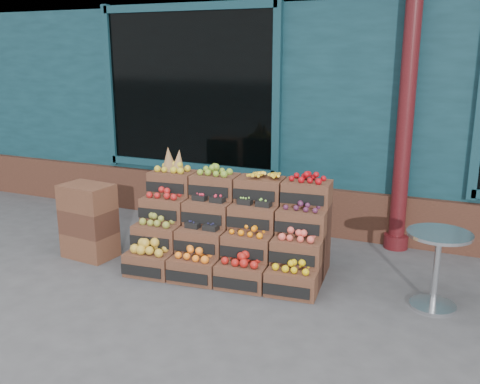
% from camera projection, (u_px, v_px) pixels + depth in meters
% --- Properties ---
extents(ground, '(60.00, 60.00, 0.00)m').
position_uv_depth(ground, '(229.00, 301.00, 4.94)').
color(ground, '#404042').
rests_on(ground, ground).
extents(shop_facade, '(12.00, 6.24, 4.80)m').
position_uv_depth(shop_facade, '(359.00, 41.00, 8.84)').
color(shop_facade, '#102F37').
rests_on(shop_facade, ground).
extents(crate_display, '(2.06, 1.16, 1.24)m').
position_uv_depth(crate_display, '(231.00, 234.00, 5.59)').
color(crate_display, '#512F1F').
rests_on(crate_display, ground).
extents(spare_crates, '(0.58, 0.43, 0.83)m').
position_uv_depth(spare_crates, '(89.00, 221.00, 5.91)').
color(spare_crates, '#512F1F').
rests_on(spare_crates, ground).
extents(bistro_table, '(0.56, 0.56, 0.71)m').
position_uv_depth(bistro_table, '(437.00, 261.00, 4.71)').
color(bistro_table, '#B0B2B7').
rests_on(bistro_table, ground).
extents(shopkeeper, '(0.94, 0.78, 2.22)m').
position_uv_depth(shopkeeper, '(234.00, 135.00, 7.43)').
color(shopkeeper, '#1C622C').
rests_on(shopkeeper, ground).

